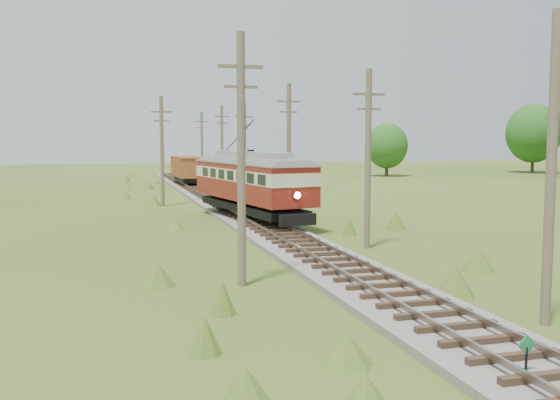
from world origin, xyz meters
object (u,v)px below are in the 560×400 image
object	(u,v)px
switch_marker	(526,355)
gondola	(188,168)
streetcar	(251,179)
gravel_pile	(249,188)

from	to	relation	value
switch_marker	gondola	world-z (taller)	gondola
switch_marker	streetcar	distance (m)	27.22
switch_marker	gondola	size ratio (longest dim) A/B	0.13
switch_marker	streetcar	size ratio (longest dim) A/B	0.08
switch_marker	gondola	distance (m)	57.87
streetcar	gravel_pile	bearing A→B (deg)	67.57
streetcar	switch_marker	bearing A→B (deg)	-100.19
switch_marker	streetcar	xyz separation A→B (m)	(0.20, 27.14, 2.11)
switch_marker	gravel_pile	size ratio (longest dim) A/B	0.33
streetcar	gravel_pile	size ratio (longest dim) A/B	4.07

